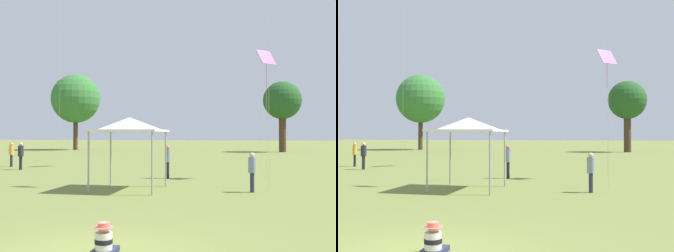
% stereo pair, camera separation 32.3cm
% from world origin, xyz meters
% --- Properties ---
extents(seated_toddler, '(0.41, 0.52, 0.60)m').
position_xyz_m(seated_toddler, '(0.21, 0.29, 0.25)').
color(seated_toddler, '#282D47').
rests_on(seated_toddler, ground).
extents(person_standing_0, '(0.36, 0.36, 1.72)m').
position_xyz_m(person_standing_0, '(-10.87, 16.00, 1.03)').
color(person_standing_0, black).
rests_on(person_standing_0, ground).
extents(person_standing_1, '(0.40, 0.40, 1.67)m').
position_xyz_m(person_standing_1, '(-0.91, 12.86, 1.02)').
color(person_standing_1, black).
rests_on(person_standing_1, ground).
extents(person_standing_2, '(0.41, 0.41, 1.67)m').
position_xyz_m(person_standing_2, '(-12.75, 17.97, 1.01)').
color(person_standing_2, black).
rests_on(person_standing_2, ground).
extents(person_standing_3, '(0.40, 0.40, 1.52)m').
position_xyz_m(person_standing_3, '(3.13, 8.74, 0.91)').
color(person_standing_3, '#282D42').
rests_on(person_standing_3, ground).
extents(canopy_tent, '(2.78, 2.78, 2.90)m').
position_xyz_m(canopy_tent, '(-1.68, 8.60, 2.59)').
color(canopy_tent, white).
rests_on(canopy_tent, ground).
extents(kite_1, '(1.01, 0.96, 6.46)m').
position_xyz_m(kite_1, '(3.99, 13.49, 5.92)').
color(kite_1, '#B738C6').
rests_on(kite_1, ground).
extents(distant_tree_0, '(7.09, 7.09, 11.03)m').
position_xyz_m(distant_tree_0, '(-20.89, 47.28, 7.45)').
color(distant_tree_0, '#473323').
rests_on(distant_tree_0, ground).
extents(distant_tree_1, '(4.83, 4.83, 9.02)m').
position_xyz_m(distant_tree_1, '(8.05, 45.10, 6.47)').
color(distant_tree_1, '#473323').
rests_on(distant_tree_1, ground).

